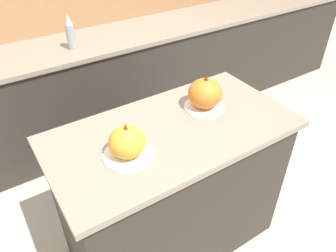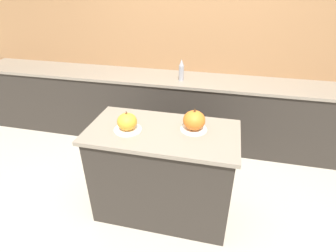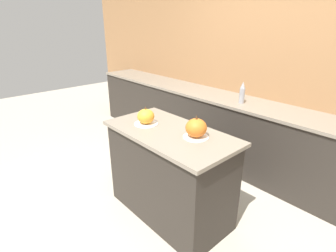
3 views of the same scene
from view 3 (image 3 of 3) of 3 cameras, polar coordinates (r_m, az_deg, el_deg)
The scene contains 7 objects.
ground_plane at distance 2.89m, azimuth 0.36°, elevation -18.02°, with size 12.00×12.00×0.00m, color #BCB29E.
wall_back at distance 3.61m, azimuth 20.77°, elevation 10.88°, with size 8.00×0.06×2.50m.
kitchen_island at distance 2.62m, azimuth 0.38°, elevation -10.28°, with size 1.28×0.67×0.92m.
back_counter at distance 3.55m, azimuth 16.53°, elevation -2.20°, with size 6.00×0.60×0.91m.
pumpkin_cake_left at distance 2.55m, azimuth -4.85°, elevation 1.96°, with size 0.23×0.23×0.18m.
pumpkin_cake_right at distance 2.26m, azimuth 6.14°, elevation -0.52°, with size 0.22×0.22×0.20m.
bottle_tall at distance 3.34m, azimuth 15.85°, elevation 6.95°, with size 0.06×0.06×0.27m.
Camera 3 is at (1.64, -1.49, 1.86)m, focal length 28.00 mm.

